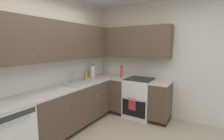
% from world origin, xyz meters
% --- Properties ---
extents(wall_back, '(4.02, 0.05, 2.64)m').
position_xyz_m(wall_back, '(0.00, 1.52, 1.32)').
color(wall_back, silver).
rests_on(wall_back, ground_plane).
extents(wall_right, '(0.05, 3.10, 2.64)m').
position_xyz_m(wall_right, '(1.99, 0.00, 1.32)').
color(wall_right, silver).
rests_on(wall_right, ground_plane).
extents(dishwasher, '(0.60, 0.63, 0.85)m').
position_xyz_m(dishwasher, '(-0.83, 1.20, 0.43)').
color(dishwasher, white).
rests_on(dishwasher, ground_plane).
extents(lower_cabinets_back, '(1.89, 0.62, 0.85)m').
position_xyz_m(lower_cabinets_back, '(0.42, 1.20, 0.43)').
color(lower_cabinets_back, brown).
rests_on(lower_cabinets_back, ground_plane).
extents(countertop_back, '(3.09, 0.60, 0.03)m').
position_xyz_m(countertop_back, '(0.42, 1.20, 0.87)').
color(countertop_back, beige).
rests_on(countertop_back, lower_cabinets_back).
extents(lower_cabinets_right, '(0.62, 1.32, 0.85)m').
position_xyz_m(lower_cabinets_right, '(1.67, 0.20, 0.43)').
color(lower_cabinets_right, brown).
rests_on(lower_cabinets_right, ground_plane).
extents(countertop_right, '(0.60, 1.32, 0.03)m').
position_xyz_m(countertop_right, '(1.66, 0.20, 0.87)').
color(countertop_right, beige).
rests_on(countertop_right, lower_cabinets_right).
extents(oven_range, '(0.68, 0.62, 1.04)m').
position_xyz_m(oven_range, '(1.68, 0.27, 0.45)').
color(oven_range, white).
rests_on(oven_range, ground_plane).
extents(upper_cabinets_back, '(2.77, 0.34, 0.72)m').
position_xyz_m(upper_cabinets_back, '(0.26, 1.34, 1.74)').
color(upper_cabinets_back, brown).
extents(upper_cabinets_right, '(0.32, 1.87, 0.72)m').
position_xyz_m(upper_cabinets_right, '(1.80, 0.56, 1.74)').
color(upper_cabinets_right, brown).
extents(sink, '(0.71, 0.40, 0.10)m').
position_xyz_m(sink, '(0.64, 1.17, 0.85)').
color(sink, '#B7B7BC').
rests_on(sink, countertop_back).
extents(faucet, '(0.07, 0.16, 0.22)m').
position_xyz_m(faucet, '(0.65, 1.38, 1.02)').
color(faucet, silver).
rests_on(faucet, countertop_back).
extents(soap_bottle, '(0.06, 0.06, 0.19)m').
position_xyz_m(soap_bottle, '(1.08, 1.38, 0.97)').
color(soap_bottle, gold).
rests_on(soap_bottle, countertop_back).
extents(paper_towel_roll, '(0.11, 0.11, 0.35)m').
position_xyz_m(paper_towel_roll, '(1.30, 1.36, 1.03)').
color(paper_towel_roll, white).
rests_on(paper_towel_roll, countertop_back).
extents(oil_bottle, '(0.07, 0.07, 0.30)m').
position_xyz_m(oil_bottle, '(1.66, 0.74, 1.03)').
color(oil_bottle, '#BF4C3F').
rests_on(oil_bottle, countertop_right).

